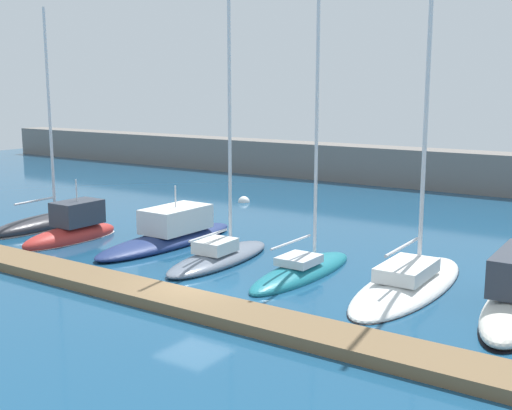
{
  "coord_description": "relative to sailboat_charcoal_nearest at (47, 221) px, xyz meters",
  "views": [
    {
      "loc": [
        16.16,
        -19.11,
        8.24
      ],
      "look_at": [
        0.5,
        3.74,
        3.17
      ],
      "focal_mm": 45.25,
      "sensor_mm": 36.0,
      "label": 1
    }
  ],
  "objects": [
    {
      "name": "ground_plane",
      "position": [
        15.47,
        -4.93,
        -0.37
      ],
      "size": [
        120.0,
        120.0,
        0.0
      ],
      "primitive_type": "plane",
      "color": "navy"
    },
    {
      "name": "dock_pier",
      "position": [
        15.47,
        -6.27,
        -0.16
      ],
      "size": [
        38.72,
        2.08,
        0.42
      ],
      "primitive_type": "cube",
      "color": "brown",
      "rests_on": "ground_plane"
    },
    {
      "name": "breakwater_seawall",
      "position": [
        15.47,
        27.9,
        1.22
      ],
      "size": [
        108.0,
        3.2,
        3.19
      ],
      "primitive_type": "cube",
      "color": "slate",
      "rests_on": "ground_plane"
    },
    {
      "name": "sailboat_charcoal_nearest",
      "position": [
        0.0,
        0.0,
        0.0
      ],
      "size": [
        2.64,
        7.93,
        13.0
      ],
      "rotation": [
        0.0,
        0.0,
        1.64
      ],
      "color": "#2D2D33",
      "rests_on": "ground_plane"
    },
    {
      "name": "motorboat_red_second",
      "position": [
        3.94,
        -1.34,
        0.19
      ],
      "size": [
        1.99,
        6.11,
        3.7
      ],
      "rotation": [
        0.0,
        0.0,
        1.56
      ],
      "color": "#B72D28",
      "rests_on": "ground_plane"
    },
    {
      "name": "motorboat_navy_third",
      "position": [
        8.83,
        1.18,
        0.19
      ],
      "size": [
        2.78,
        9.94,
        3.31
      ],
      "rotation": [
        0.0,
        0.0,
        1.56
      ],
      "color": "navy",
      "rests_on": "ground_plane"
    },
    {
      "name": "sailboat_slate_fourth",
      "position": [
        13.28,
        -0.36,
        0.05
      ],
      "size": [
        2.59,
        7.62,
        15.1
      ],
      "rotation": [
        0.0,
        0.0,
        1.61
      ],
      "color": "slate",
      "rests_on": "ground_plane"
    },
    {
      "name": "sailboat_teal_fifth",
      "position": [
        17.64,
        0.04,
        -0.14
      ],
      "size": [
        2.1,
        7.78,
        13.62
      ],
      "rotation": [
        0.0,
        0.0,
        1.56
      ],
      "color": "#19707F",
      "rests_on": "ground_plane"
    },
    {
      "name": "sailboat_white_sixth",
      "position": [
        22.29,
        0.86,
        -0.08
      ],
      "size": [
        3.19,
        10.23,
        19.91
      ],
      "rotation": [
        0.0,
        0.0,
        1.59
      ],
      "color": "white",
      "rests_on": "ground_plane"
    },
    {
      "name": "mooring_buoy_white",
      "position": [
        4.76,
        13.62,
        -0.37
      ],
      "size": [
        0.86,
        0.86,
        0.86
      ],
      "primitive_type": "sphere",
      "color": "white",
      "rests_on": "ground_plane"
    }
  ]
}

